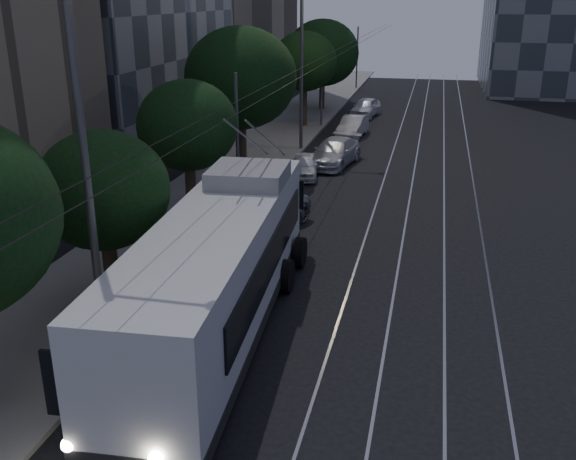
{
  "coord_description": "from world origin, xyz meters",
  "views": [
    {
      "loc": [
        2.53,
        -14.93,
        8.9
      ],
      "look_at": [
        -1.68,
        3.52,
        1.94
      ],
      "focal_mm": 40.0,
      "sensor_mm": 36.0,
      "label": 1
    }
  ],
  "objects_px": {
    "pickup_silver": "(251,213)",
    "car_white_a": "(304,166)",
    "car_white_c": "(353,126)",
    "car_white_d": "(365,107)",
    "streetlamp_near": "(97,116)",
    "car_white_b": "(334,152)",
    "streetlamp_far": "(309,33)",
    "trolleybus": "(220,267)"
  },
  "relations": [
    {
      "from": "trolleybus",
      "to": "car_white_a",
      "type": "height_order",
      "value": "trolleybus"
    },
    {
      "from": "pickup_silver",
      "to": "trolleybus",
      "type": "bearing_deg",
      "value": -56.2
    },
    {
      "from": "pickup_silver",
      "to": "car_white_a",
      "type": "xyz_separation_m",
      "value": [
        0.48,
        8.37,
        -0.16
      ]
    },
    {
      "from": "streetlamp_near",
      "to": "car_white_c",
      "type": "bearing_deg",
      "value": 85.96
    },
    {
      "from": "car_white_b",
      "to": "car_white_c",
      "type": "distance_m",
      "value": 7.88
    },
    {
      "from": "pickup_silver",
      "to": "car_white_c",
      "type": "height_order",
      "value": "pickup_silver"
    },
    {
      "from": "car_white_c",
      "to": "streetlamp_near",
      "type": "xyz_separation_m",
      "value": [
        -2.08,
        -29.38,
        5.72
      ]
    },
    {
      "from": "car_white_a",
      "to": "streetlamp_near",
      "type": "relative_size",
      "value": 0.33
    },
    {
      "from": "car_white_d",
      "to": "streetlamp_far",
      "type": "distance_m",
      "value": 14.11
    },
    {
      "from": "car_white_a",
      "to": "streetlamp_near",
      "type": "bearing_deg",
      "value": -100.15
    },
    {
      "from": "car_white_c",
      "to": "car_white_a",
      "type": "bearing_deg",
      "value": -90.52
    },
    {
      "from": "car_white_a",
      "to": "car_white_b",
      "type": "height_order",
      "value": "car_white_b"
    },
    {
      "from": "car_white_c",
      "to": "streetlamp_far",
      "type": "height_order",
      "value": "streetlamp_far"
    },
    {
      "from": "car_white_a",
      "to": "streetlamp_near",
      "type": "distance_m",
      "value": 19.57
    },
    {
      "from": "pickup_silver",
      "to": "car_white_b",
      "type": "xyz_separation_m",
      "value": [
        1.6,
        11.2,
        -0.05
      ]
    },
    {
      "from": "car_white_a",
      "to": "streetlamp_far",
      "type": "xyz_separation_m",
      "value": [
        -0.94,
        5.79,
        6.23
      ]
    },
    {
      "from": "car_white_a",
      "to": "car_white_d",
      "type": "distance_m",
      "value": 18.36
    },
    {
      "from": "car_white_c",
      "to": "car_white_d",
      "type": "bearing_deg",
      "value": 95.47
    },
    {
      "from": "pickup_silver",
      "to": "streetlamp_near",
      "type": "bearing_deg",
      "value": -68.82
    },
    {
      "from": "car_white_a",
      "to": "trolleybus",
      "type": "bearing_deg",
      "value": -94.08
    },
    {
      "from": "trolleybus",
      "to": "car_white_c",
      "type": "relative_size",
      "value": 3.29
    },
    {
      "from": "streetlamp_near",
      "to": "car_white_d",
      "type": "bearing_deg",
      "value": 86.79
    },
    {
      "from": "streetlamp_far",
      "to": "trolleybus",
      "type": "bearing_deg",
      "value": -85.23
    },
    {
      "from": "trolleybus",
      "to": "car_white_b",
      "type": "bearing_deg",
      "value": 85.63
    },
    {
      "from": "trolleybus",
      "to": "streetlamp_near",
      "type": "xyz_separation_m",
      "value": [
        -1.84,
        -2.54,
        4.57
      ]
    },
    {
      "from": "streetlamp_far",
      "to": "car_white_d",
      "type": "bearing_deg",
      "value": 80.64
    },
    {
      "from": "pickup_silver",
      "to": "streetlamp_far",
      "type": "relative_size",
      "value": 0.47
    },
    {
      "from": "car_white_b",
      "to": "streetlamp_near",
      "type": "relative_size",
      "value": 0.46
    },
    {
      "from": "streetlamp_far",
      "to": "streetlamp_near",
      "type": "bearing_deg",
      "value": -90.02
    },
    {
      "from": "trolleybus",
      "to": "car_white_d",
      "type": "xyz_separation_m",
      "value": [
        0.24,
        34.47,
        -1.1
      ]
    },
    {
      "from": "pickup_silver",
      "to": "car_white_b",
      "type": "distance_m",
      "value": 11.32
    },
    {
      "from": "trolleybus",
      "to": "streetlamp_near",
      "type": "height_order",
      "value": "streetlamp_near"
    },
    {
      "from": "car_white_b",
      "to": "streetlamp_far",
      "type": "distance_m",
      "value": 7.11
    },
    {
      "from": "car_white_b",
      "to": "streetlamp_near",
      "type": "distance_m",
      "value": 22.34
    },
    {
      "from": "car_white_b",
      "to": "streetlamp_far",
      "type": "bearing_deg",
      "value": 135.04
    },
    {
      "from": "pickup_silver",
      "to": "car_white_b",
      "type": "relative_size",
      "value": 1.11
    },
    {
      "from": "car_white_c",
      "to": "streetlamp_far",
      "type": "relative_size",
      "value": 0.35
    },
    {
      "from": "pickup_silver",
      "to": "car_white_a",
      "type": "bearing_deg",
      "value": 110.58
    },
    {
      "from": "car_white_b",
      "to": "car_white_d",
      "type": "distance_m",
      "value": 15.5
    },
    {
      "from": "car_white_b",
      "to": "car_white_c",
      "type": "bearing_deg",
      "value": 100.13
    },
    {
      "from": "streetlamp_near",
      "to": "pickup_silver",
      "type": "bearing_deg",
      "value": 87.34
    },
    {
      "from": "car_white_c",
      "to": "streetlamp_near",
      "type": "height_order",
      "value": "streetlamp_near"
    }
  ]
}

